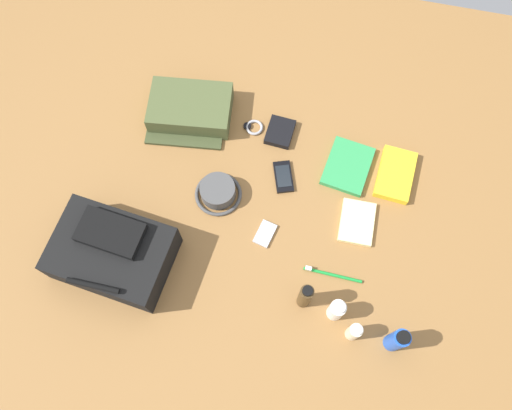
# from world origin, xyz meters

# --- Properties ---
(ground_plane) EXTENTS (2.64, 2.02, 0.02)m
(ground_plane) POSITION_xyz_m (0.00, 0.00, -0.01)
(ground_plane) COLOR olive
(ground_plane) RESTS_ON ground
(backpack) EXTENTS (0.38, 0.29, 0.16)m
(backpack) POSITION_xyz_m (0.40, 0.26, 0.07)
(backpack) COLOR black
(backpack) RESTS_ON ground_plane
(toiletry_pouch) EXTENTS (0.31, 0.27, 0.08)m
(toiletry_pouch) POSITION_xyz_m (0.31, -0.30, 0.04)
(toiletry_pouch) COLOR #47512D
(toiletry_pouch) RESTS_ON ground_plane
(bucket_hat) EXTENTS (0.16, 0.16, 0.06)m
(bucket_hat) POSITION_xyz_m (0.14, -0.02, 0.03)
(bucket_hat) COLOR #474747
(bucket_hat) RESTS_ON ground_plane
(deodorant_spray) EXTENTS (0.05, 0.05, 0.15)m
(deodorant_spray) POSITION_xyz_m (-0.50, 0.34, 0.07)
(deodorant_spray) COLOR blue
(deodorant_spray) RESTS_ON ground_plane
(lotion_bottle) EXTENTS (0.04, 0.04, 0.11)m
(lotion_bottle) POSITION_xyz_m (-0.37, 0.34, 0.05)
(lotion_bottle) COLOR beige
(lotion_bottle) RESTS_ON ground_plane
(toothpaste_tube) EXTENTS (0.05, 0.05, 0.11)m
(toothpaste_tube) POSITION_xyz_m (-0.31, 0.28, 0.05)
(toothpaste_tube) COLOR white
(toothpaste_tube) RESTS_ON ground_plane
(cologne_bottle) EXTENTS (0.04, 0.04, 0.17)m
(cologne_bottle) POSITION_xyz_m (-0.21, 0.27, 0.08)
(cologne_bottle) COLOR #473319
(cologne_bottle) RESTS_ON ground_plane
(paperback_novel) EXTENTS (0.13, 0.20, 0.03)m
(paperback_novel) POSITION_xyz_m (-0.44, -0.22, 0.01)
(paperback_novel) COLOR yellow
(paperback_novel) RESTS_ON ground_plane
(travel_guidebook) EXTENTS (0.17, 0.21, 0.02)m
(travel_guidebook) POSITION_xyz_m (-0.28, -0.22, 0.01)
(travel_guidebook) COLOR #2D934C
(travel_guidebook) RESTS_ON ground_plane
(cell_phone) EXTENTS (0.09, 0.13, 0.01)m
(cell_phone) POSITION_xyz_m (-0.07, -0.13, 0.01)
(cell_phone) COLOR black
(cell_phone) RESTS_ON ground_plane
(media_player) EXTENTS (0.07, 0.09, 0.01)m
(media_player) POSITION_xyz_m (-0.05, 0.08, 0.01)
(media_player) COLOR #B7B7BC
(media_player) RESTS_ON ground_plane
(wristwatch) EXTENTS (0.07, 0.06, 0.01)m
(wristwatch) POSITION_xyz_m (0.08, -0.30, 0.01)
(wristwatch) COLOR #99999E
(wristwatch) RESTS_ON ground_plane
(toothbrush) EXTENTS (0.19, 0.01, 0.02)m
(toothbrush) POSITION_xyz_m (-0.28, 0.17, 0.01)
(toothbrush) COLOR #198C33
(toothbrush) RESTS_ON ground_plane
(wallet) EXTENTS (0.10, 0.12, 0.02)m
(wallet) POSITION_xyz_m (-0.02, -0.30, 0.01)
(wallet) COLOR black
(wallet) RESTS_ON ground_plane
(notepad) EXTENTS (0.11, 0.15, 0.02)m
(notepad) POSITION_xyz_m (-0.34, -0.02, 0.01)
(notepad) COLOR beige
(notepad) RESTS_ON ground_plane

